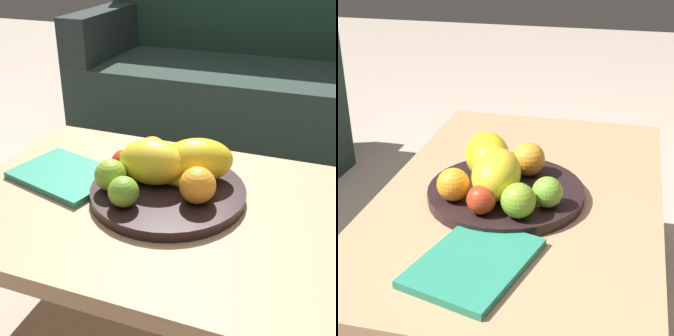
{
  "view_description": "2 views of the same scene",
  "coord_description": "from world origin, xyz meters",
  "views": [
    {
      "loc": [
        0.28,
        -0.81,
        0.93
      ],
      "look_at": [
        -0.04,
        0.03,
        0.47
      ],
      "focal_mm": 47.85,
      "sensor_mm": 36.0,
      "label": 1
    },
    {
      "loc": [
        -1.1,
        -0.23,
        0.99
      ],
      "look_at": [
        -0.04,
        0.03,
        0.47
      ],
      "focal_mm": 58.02,
      "sensor_mm": 36.0,
      "label": 2
    }
  ],
  "objects": [
    {
      "name": "couch",
      "position": [
        -0.04,
        1.3,
        0.3
      ],
      "size": [
        1.7,
        0.7,
        0.9
      ],
      "color": "#20302A",
      "rests_on": "ground_plane"
    },
    {
      "name": "apple_right",
      "position": [
        -0.1,
        -0.08,
        0.45
      ],
      "size": [
        0.07,
        0.07,
        0.07
      ],
      "primitive_type": "sphere",
      "color": "#6EA32F",
      "rests_on": "fruit_bowl"
    },
    {
      "name": "melon_smaller_beside",
      "position": [
        -0.08,
        0.04,
        0.47
      ],
      "size": [
        0.16,
        0.11,
        0.11
      ],
      "primitive_type": "ellipsoid",
      "rotation": [
        0.0,
        0.0,
        0.05
      ],
      "color": "yellow",
      "rests_on": "fruit_bowl"
    },
    {
      "name": "melon_large_front",
      "position": [
        0.02,
        0.08,
        0.47
      ],
      "size": [
        0.19,
        0.16,
        0.1
      ],
      "primitive_type": "ellipsoid",
      "rotation": [
        0.0,
        0.0,
        0.39
      ],
      "color": "yellow",
      "rests_on": "fruit_bowl"
    },
    {
      "name": "banana_bunch",
      "position": [
        -0.05,
        0.06,
        0.45
      ],
      "size": [
        0.17,
        0.1,
        0.06
      ],
      "color": "yellow",
      "rests_on": "fruit_bowl"
    },
    {
      "name": "apple_left",
      "position": [
        -0.16,
        0.05,
        0.45
      ],
      "size": [
        0.06,
        0.06,
        0.06
      ],
      "primitive_type": "sphere",
      "color": "red",
      "rests_on": "fruit_bowl"
    },
    {
      "name": "magazine",
      "position": [
        -0.31,
        0.02,
        0.4
      ],
      "size": [
        0.29,
        0.24,
        0.02
      ],
      "primitive_type": "cube",
      "rotation": [
        0.0,
        0.0,
        -0.26
      ],
      "color": "#298567",
      "rests_on": "coffee_table"
    },
    {
      "name": "orange_front",
      "position": [
        -0.11,
        0.13,
        0.46
      ],
      "size": [
        0.07,
        0.07,
        0.07
      ],
      "primitive_type": "sphere",
      "color": "orange",
      "rests_on": "fruit_bowl"
    },
    {
      "name": "apple_front",
      "position": [
        -0.15,
        -0.03,
        0.46
      ],
      "size": [
        0.07,
        0.07,
        0.07
      ],
      "primitive_type": "sphere",
      "color": "#7DA52A",
      "rests_on": "fruit_bowl"
    },
    {
      "name": "ground_plane",
      "position": [
        0.0,
        0.0,
        0.0
      ],
      "size": [
        8.0,
        8.0,
        0.0
      ],
      "primitive_type": "plane",
      "color": "#B09F8D"
    },
    {
      "name": "orange_left",
      "position": [
        0.04,
        -0.01,
        0.46
      ],
      "size": [
        0.08,
        0.08,
        0.08
      ],
      "primitive_type": "sphere",
      "color": "orange",
      "rests_on": "fruit_bowl"
    },
    {
      "name": "coffee_table",
      "position": [
        0.0,
        0.0,
        0.35
      ],
      "size": [
        1.01,
        0.65,
        0.4
      ],
      "color": "tan",
      "rests_on": "ground_plane"
    },
    {
      "name": "fruit_bowl",
      "position": [
        -0.04,
        0.03,
        0.41
      ],
      "size": [
        0.36,
        0.36,
        0.03
      ],
      "primitive_type": "cylinder",
      "color": "black",
      "rests_on": "coffee_table"
    }
  ]
}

